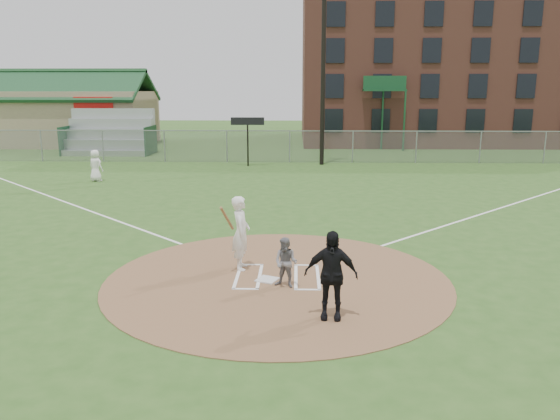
{
  "coord_description": "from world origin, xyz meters",
  "views": [
    {
      "loc": [
        0.45,
        -12.68,
        4.55
      ],
      "look_at": [
        0.0,
        2.0,
        1.3
      ],
      "focal_mm": 35.0,
      "sensor_mm": 36.0,
      "label": 1
    }
  ],
  "objects_px": {
    "home_plate": "(267,280)",
    "batter_at_plate": "(241,233)",
    "ondeck_player": "(96,166)",
    "umpire": "(331,275)",
    "catcher": "(286,263)"
  },
  "relations": [
    {
      "from": "catcher",
      "to": "umpire",
      "type": "height_order",
      "value": "umpire"
    },
    {
      "from": "home_plate",
      "to": "catcher",
      "type": "xyz_separation_m",
      "value": [
        0.46,
        -0.43,
        0.58
      ]
    },
    {
      "from": "home_plate",
      "to": "umpire",
      "type": "xyz_separation_m",
      "value": [
        1.39,
        -2.18,
        0.9
      ]
    },
    {
      "from": "ondeck_player",
      "to": "home_plate",
      "type": "bearing_deg",
      "value": 146.72
    },
    {
      "from": "catcher",
      "to": "batter_at_plate",
      "type": "xyz_separation_m",
      "value": [
        -1.18,
        1.3,
        0.36
      ]
    },
    {
      "from": "umpire",
      "to": "ondeck_player",
      "type": "bearing_deg",
      "value": 129.0
    },
    {
      "from": "umpire",
      "to": "ondeck_player",
      "type": "distance_m",
      "value": 19.89
    },
    {
      "from": "home_plate",
      "to": "catcher",
      "type": "height_order",
      "value": "catcher"
    },
    {
      "from": "home_plate",
      "to": "batter_at_plate",
      "type": "bearing_deg",
      "value": 129.61
    },
    {
      "from": "batter_at_plate",
      "to": "ondeck_player",
      "type": "bearing_deg",
      "value": 122.67
    },
    {
      "from": "umpire",
      "to": "ondeck_player",
      "type": "height_order",
      "value": "umpire"
    },
    {
      "from": "umpire",
      "to": "ondeck_player",
      "type": "xyz_separation_m",
      "value": [
        -10.85,
        16.67,
        -0.14
      ]
    },
    {
      "from": "catcher",
      "to": "umpire",
      "type": "distance_m",
      "value": 2.01
    },
    {
      "from": "catcher",
      "to": "ondeck_player",
      "type": "relative_size",
      "value": 0.74
    },
    {
      "from": "home_plate",
      "to": "ondeck_player",
      "type": "bearing_deg",
      "value": 123.12
    }
  ]
}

